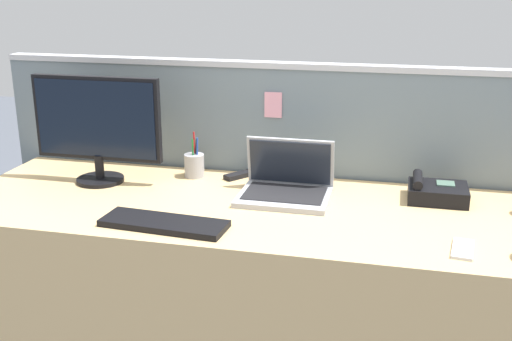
{
  "coord_description": "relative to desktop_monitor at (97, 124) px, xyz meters",
  "views": [
    {
      "loc": [
        0.51,
        -2.08,
        1.55
      ],
      "look_at": [
        0.0,
        0.05,
        0.85
      ],
      "focal_mm": 43.89,
      "sensor_mm": 36.0,
      "label": 1
    }
  ],
  "objects": [
    {
      "name": "desk",
      "position": [
        0.67,
        -0.13,
        -0.61
      ],
      "size": [
        2.24,
        0.77,
        0.73
      ],
      "primitive_type": "cube",
      "color": "tan",
      "rests_on": "ground_plane"
    },
    {
      "name": "laptop",
      "position": [
        0.77,
        -0.0,
        -0.19
      ],
      "size": [
        0.34,
        0.28,
        0.21
      ],
      "color": "#9EA0A8",
      "rests_on": "desk"
    },
    {
      "name": "pen_cup",
      "position": [
        0.35,
        0.14,
        -0.19
      ],
      "size": [
        0.08,
        0.08,
        0.19
      ],
      "color": "#99999E",
      "rests_on": "desk"
    },
    {
      "name": "keyboard_main",
      "position": [
        0.43,
        -0.39,
        -0.23
      ],
      "size": [
        0.44,
        0.17,
        0.02
      ],
      "primitive_type": "cube",
      "rotation": [
        0.0,
        0.0,
        -0.07
      ],
      "color": "black",
      "rests_on": "desk"
    },
    {
      "name": "desk_phone",
      "position": [
        1.32,
        0.08,
        -0.2
      ],
      "size": [
        0.22,
        0.18,
        0.09
      ],
      "color": "black",
      "rests_on": "desk"
    },
    {
      "name": "tv_remote",
      "position": [
        0.55,
        0.19,
        -0.23
      ],
      "size": [
        0.14,
        0.16,
        0.02
      ],
      "primitive_type": "cube",
      "rotation": [
        0.0,
        0.0,
        -0.66
      ],
      "color": "black",
      "rests_on": "desk"
    },
    {
      "name": "cell_phone_silver_slab",
      "position": [
        1.39,
        -0.36,
        -0.23
      ],
      "size": [
        0.08,
        0.16,
        0.01
      ],
      "primitive_type": "cube",
      "rotation": [
        0.0,
        0.0,
        -0.12
      ],
      "color": "#B7BAC1",
      "rests_on": "desk"
    },
    {
      "name": "desktop_monitor",
      "position": [
        0.0,
        0.0,
        0.0
      ],
      "size": [
        0.53,
        0.19,
        0.43
      ],
      "color": "black",
      "rests_on": "desk"
    },
    {
      "name": "cubicle_divider",
      "position": [
        0.67,
        0.29,
        -0.37
      ],
      "size": [
        2.42,
        0.08,
        1.2
      ],
      "color": "slate",
      "rests_on": "ground_plane"
    }
  ]
}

